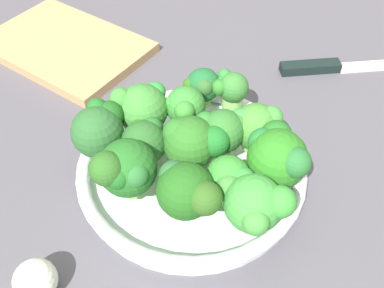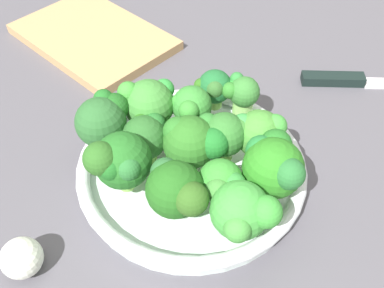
{
  "view_description": "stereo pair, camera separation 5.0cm",
  "coord_description": "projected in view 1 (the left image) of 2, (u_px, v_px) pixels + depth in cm",
  "views": [
    {
      "loc": [
        12.67,
        -33.06,
        43.09
      ],
      "look_at": [
        0.06,
        -1.15,
        6.04
      ],
      "focal_mm": 40.42,
      "sensor_mm": 36.0,
      "label": 1
    },
    {
      "loc": [
        17.21,
        -30.86,
        43.09
      ],
      "look_at": [
        0.06,
        -1.15,
        6.04
      ],
      "focal_mm": 40.42,
      "sensor_mm": 36.0,
      "label": 2
    }
  ],
  "objects": [
    {
      "name": "broccoli_floret_3",
      "position": [
        99.0,
        130.0,
        0.5
      ],
      "size": [
        6.1,
        7.03,
        7.59
      ],
      "color": "#91C663",
      "rests_on": "bowl"
    },
    {
      "name": "knife",
      "position": [
        339.0,
        66.0,
        0.7
      ],
      "size": [
        24.61,
        14.61,
        1.5
      ],
      "color": "silver",
      "rests_on": "ground_plane"
    },
    {
      "name": "broccoli_floret_4",
      "position": [
        255.0,
        126.0,
        0.52
      ],
      "size": [
        6.33,
        5.76,
        6.41
      ],
      "color": "#9CD068",
      "rests_on": "bowl"
    },
    {
      "name": "broccoli_floret_9",
      "position": [
        223.0,
        131.0,
        0.51
      ],
      "size": [
        6.21,
        5.3,
        6.52
      ],
      "color": "#9ED961",
      "rests_on": "bowl"
    },
    {
      "name": "broccoli_floret_6",
      "position": [
        125.0,
        169.0,
        0.46
      ],
      "size": [
        6.42,
        7.13,
        8.1
      ],
      "color": "#84C451",
      "rests_on": "bowl"
    },
    {
      "name": "broccoli_floret_8",
      "position": [
        277.0,
        155.0,
        0.47
      ],
      "size": [
        7.34,
        7.79,
        7.86
      ],
      "color": "#7EBA59",
      "rests_on": "bowl"
    },
    {
      "name": "garlic_bulb",
      "position": [
        35.0,
        280.0,
        0.43
      ],
      "size": [
        4.42,
        4.42,
        4.42
      ],
      "primitive_type": "sphere",
      "color": "white",
      "rests_on": "ground_plane"
    },
    {
      "name": "ground_plane",
      "position": [
        195.0,
        176.0,
        0.57
      ],
      "size": [
        130.0,
        130.0,
        2.5
      ],
      "primitive_type": "cube",
      "color": "#504D55"
    },
    {
      "name": "broccoli_floret_10",
      "position": [
        187.0,
        191.0,
        0.44
      ],
      "size": [
        7.46,
        6.15,
        7.25
      ],
      "color": "#78BB54",
      "rests_on": "bowl"
    },
    {
      "name": "broccoli_floret_1",
      "position": [
        231.0,
        89.0,
        0.57
      ],
      "size": [
        4.36,
        4.29,
        5.54
      ],
      "color": "#99D96F",
      "rests_on": "bowl"
    },
    {
      "name": "broccoli_floret_2",
      "position": [
        194.0,
        142.0,
        0.5
      ],
      "size": [
        7.8,
        6.31,
        6.82
      ],
      "color": "#A2D672",
      "rests_on": "bowl"
    },
    {
      "name": "cutting_board",
      "position": [
        66.0,
        46.0,
        0.73
      ],
      "size": [
        29.73,
        23.31,
        1.6
      ],
      "primitive_type": "cube",
      "rotation": [
        0.0,
        0.0,
        -0.23
      ],
      "color": "tan",
      "rests_on": "ground_plane"
    },
    {
      "name": "broccoli_floret_0",
      "position": [
        185.0,
        107.0,
        0.53
      ],
      "size": [
        4.99,
        5.59,
        6.73
      ],
      "color": "#9AD062",
      "rests_on": "bowl"
    },
    {
      "name": "broccoli_floret_7",
      "position": [
        203.0,
        86.0,
        0.57
      ],
      "size": [
        4.77,
        4.63,
        5.59
      ],
      "color": "#8FC75E",
      "rests_on": "bowl"
    },
    {
      "name": "broccoli_floret_5",
      "position": [
        230.0,
        180.0,
        0.46
      ],
      "size": [
        5.44,
        5.57,
        6.17
      ],
      "color": "#8BCC5D",
      "rests_on": "bowl"
    },
    {
      "name": "broccoli_floret_11",
      "position": [
        142.0,
        108.0,
        0.53
      ],
      "size": [
        6.74,
        7.0,
        7.43
      ],
      "color": "#9DD564",
      "rests_on": "bowl"
    },
    {
      "name": "broccoli_floret_12",
      "position": [
        257.0,
        205.0,
        0.43
      ],
      "size": [
        7.17,
        6.81,
        7.29
      ],
      "color": "#87B152",
      "rests_on": "bowl"
    },
    {
      "name": "broccoli_floret_13",
      "position": [
        145.0,
        140.0,
        0.5
      ],
      "size": [
        5.33,
        5.87,
        6.24
      ],
      "color": "#94D05A",
      "rests_on": "bowl"
    },
    {
      "name": "bowl",
      "position": [
        192.0,
        168.0,
        0.54
      ],
      "size": [
        28.27,
        28.27,
        3.04
      ],
      "color": "silver",
      "rests_on": "ground_plane"
    }
  ]
}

